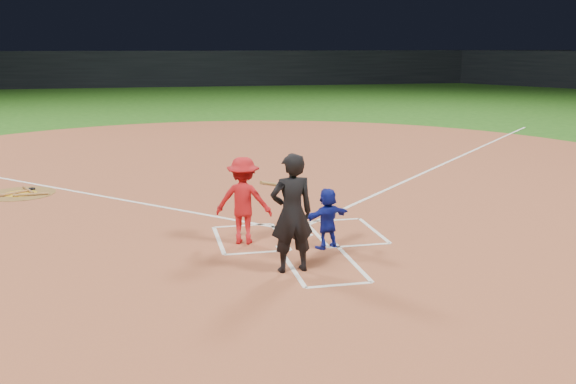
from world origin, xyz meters
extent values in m
plane|color=#1F5314|center=(0.00, 0.00, 0.00)|extent=(120.00, 120.00, 0.00)
cylinder|color=brown|center=(0.00, 6.00, 0.01)|extent=(28.00, 28.00, 0.01)
cube|color=black|center=(0.00, 48.00, 1.60)|extent=(80.00, 1.20, 3.20)
cylinder|color=white|center=(0.00, 0.00, 0.02)|extent=(0.60, 0.60, 0.02)
cylinder|color=brown|center=(-6.08, 5.06, 0.02)|extent=(1.70, 1.70, 0.01)
cylinder|color=#C29516|center=(-6.08, 5.06, 0.02)|extent=(0.80, 0.80, 0.00)
cylinder|color=brown|center=(-5.93, 5.31, 0.05)|extent=(0.40, 0.79, 0.06)
cylinder|color=#A3693B|center=(-6.28, 4.96, 0.05)|extent=(0.71, 0.55, 0.06)
cylinder|color=olive|center=(-5.78, 4.76, 0.05)|extent=(0.84, 0.12, 0.06)
torus|color=black|center=(-5.88, 5.46, 0.05)|extent=(0.19, 0.19, 0.05)
imported|color=#121E96|center=(0.34, -0.89, 0.58)|extent=(1.11, 0.69, 1.14)
imported|color=black|center=(-0.59, -1.99, 1.01)|extent=(0.77, 0.55, 2.00)
cube|color=white|center=(-0.98, 0.92, 0.01)|extent=(1.22, 0.08, 0.01)
cube|color=white|center=(-0.98, -0.92, 0.01)|extent=(1.22, 0.08, 0.01)
cube|color=white|center=(-0.37, 0.00, 0.01)|extent=(0.08, 1.83, 0.01)
cube|color=white|center=(-1.59, 0.00, 0.01)|extent=(0.08, 1.83, 0.01)
cube|color=white|center=(0.98, 0.92, 0.01)|extent=(1.22, 0.08, 0.01)
cube|color=white|center=(0.98, -0.92, 0.01)|extent=(1.22, 0.08, 0.01)
cube|color=white|center=(0.37, 0.00, 0.01)|extent=(0.08, 1.83, 0.01)
cube|color=white|center=(1.59, 0.00, 0.01)|extent=(0.08, 1.83, 0.01)
cube|color=white|center=(-0.55, -1.70, 0.01)|extent=(0.08, 2.20, 0.01)
cube|color=white|center=(0.55, -1.70, 0.01)|extent=(0.08, 2.20, 0.01)
cube|color=white|center=(0.00, -2.80, 0.01)|extent=(1.10, 0.08, 0.01)
cube|color=white|center=(7.07, 7.37, 0.01)|extent=(14.21, 14.21, 0.01)
imported|color=red|center=(-1.13, -0.25, 0.84)|extent=(1.21, 0.92, 1.66)
cylinder|color=olive|center=(-0.53, -0.40, 1.15)|extent=(0.72, 0.55, 0.28)
camera|label=1|loc=(-2.84, -11.93, 3.72)|focal=40.00mm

